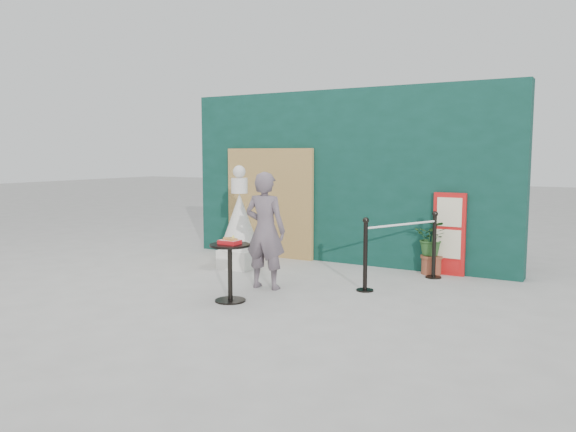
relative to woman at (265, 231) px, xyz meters
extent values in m
plane|color=#ADAAA5|center=(0.13, -0.78, -0.83)|extent=(60.00, 60.00, 0.00)
cube|color=#0B3127|center=(0.13, 2.37, 0.67)|extent=(6.00, 0.30, 3.00)
cube|color=tan|center=(-1.27, 2.16, 0.17)|extent=(1.80, 0.08, 2.00)
imported|color=#65565E|center=(0.00, 0.00, 0.00)|extent=(0.64, 0.45, 1.65)
cube|color=red|center=(2.03, 2.18, -0.18)|extent=(0.50, 0.06, 1.30)
cube|color=beige|center=(2.03, 2.14, 0.17)|extent=(0.38, 0.02, 0.45)
cube|color=beige|center=(2.03, 2.14, -0.33)|extent=(0.38, 0.02, 0.45)
cube|color=red|center=(2.03, 2.14, -0.68)|extent=(0.38, 0.02, 0.18)
cube|color=white|center=(-1.14, 1.01, -0.67)|extent=(0.57, 0.57, 0.31)
cone|color=white|center=(-1.14, 1.01, -0.04)|extent=(0.67, 0.67, 0.94)
cylinder|color=white|center=(-1.14, 1.01, 0.55)|extent=(0.27, 0.27, 0.25)
sphere|color=silver|center=(-1.14, 1.01, 0.78)|extent=(0.21, 0.21, 0.21)
cylinder|color=black|center=(-0.01, -0.83, -0.82)|extent=(0.40, 0.40, 0.02)
cylinder|color=black|center=(-0.01, -0.83, -0.47)|extent=(0.06, 0.06, 0.72)
cylinder|color=black|center=(-0.01, -0.83, -0.09)|extent=(0.52, 0.52, 0.03)
cube|color=red|center=(-0.01, -0.83, -0.05)|extent=(0.26, 0.19, 0.05)
cube|color=red|center=(-0.01, -0.83, -0.02)|extent=(0.24, 0.17, 0.00)
cube|color=#C08446|center=(-0.05, -0.82, -0.01)|extent=(0.15, 0.14, 0.02)
cube|color=gold|center=(0.04, -0.85, -0.01)|extent=(0.13, 0.13, 0.02)
cone|color=#F4F340|center=(0.01, -0.78, 0.01)|extent=(0.06, 0.06, 0.06)
cylinder|color=#953A30|center=(1.78, 2.11, -0.70)|extent=(0.31, 0.31, 0.26)
cylinder|color=brown|center=(1.78, 2.11, -0.55)|extent=(0.34, 0.34, 0.04)
imported|color=#285524|center=(1.78, 2.11, -0.25)|extent=(0.51, 0.44, 0.57)
cylinder|color=black|center=(1.29, 0.56, -0.82)|extent=(0.24, 0.24, 0.02)
cylinder|color=black|center=(1.29, 0.56, -0.35)|extent=(0.06, 0.06, 0.96)
sphere|color=black|center=(1.29, 0.56, 0.16)|extent=(0.09, 0.09, 0.09)
cylinder|color=black|center=(1.89, 1.86, -0.82)|extent=(0.24, 0.24, 0.02)
cylinder|color=black|center=(1.89, 1.86, -0.35)|extent=(0.06, 0.06, 0.96)
sphere|color=black|center=(1.89, 1.86, 0.16)|extent=(0.09, 0.09, 0.09)
cylinder|color=white|center=(1.59, 1.21, 0.05)|extent=(0.63, 1.31, 0.03)
camera|label=1|loc=(4.18, -6.61, 1.07)|focal=35.00mm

